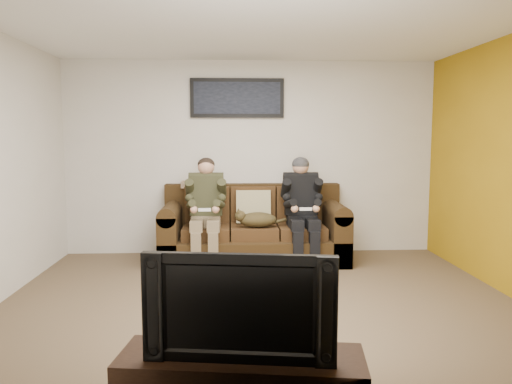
{
  "coord_description": "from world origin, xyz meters",
  "views": [
    {
      "loc": [
        -0.28,
        -4.53,
        1.59
      ],
      "look_at": [
        0.01,
        1.2,
        0.95
      ],
      "focal_mm": 35.0,
      "sensor_mm": 36.0,
      "label": 1
    }
  ],
  "objects": [
    {
      "name": "wall_back",
      "position": [
        0.0,
        2.25,
        1.3
      ],
      "size": [
        5.0,
        0.0,
        5.0
      ],
      "primitive_type": "plane",
      "rotation": [
        1.57,
        0.0,
        0.0
      ],
      "color": "beige",
      "rests_on": "ground"
    },
    {
      "name": "framed_poster",
      "position": [
        -0.19,
        2.22,
        2.1
      ],
      "size": [
        1.25,
        0.05,
        0.52
      ],
      "color": "black",
      "rests_on": "wall_back"
    },
    {
      "name": "throw_pillow",
      "position": [
        0.01,
        1.88,
        0.68
      ],
      "size": [
        0.45,
        0.21,
        0.44
      ],
      "primitive_type": "cube",
      "rotation": [
        -0.21,
        0.0,
        0.0
      ],
      "color": "tan",
      "rests_on": "sofa"
    },
    {
      "name": "floor",
      "position": [
        0.0,
        0.0,
        0.0
      ],
      "size": [
        5.0,
        5.0,
        0.0
      ],
      "primitive_type": "plane",
      "color": "brown",
      "rests_on": "ground"
    },
    {
      "name": "person_right",
      "position": [
        0.62,
        1.64,
        0.75
      ],
      "size": [
        0.51,
        0.86,
        1.33
      ],
      "color": "black",
      "rests_on": "sofa"
    },
    {
      "name": "ceiling",
      "position": [
        0.0,
        0.0,
        2.6
      ],
      "size": [
        5.0,
        5.0,
        0.0
      ],
      "primitive_type": "plane",
      "rotation": [
        3.14,
        0.0,
        0.0
      ],
      "color": "silver",
      "rests_on": "ground"
    },
    {
      "name": "cat",
      "position": [
        0.04,
        1.56,
        0.57
      ],
      "size": [
        0.66,
        0.26,
        0.24
      ],
      "color": "#4D3F1E",
      "rests_on": "sofa"
    },
    {
      "name": "throw_blanket",
      "position": [
        -0.7,
        2.13,
        0.96
      ],
      "size": [
        0.48,
        0.23,
        0.08
      ],
      "primitive_type": "cube",
      "color": "#C0AB8D",
      "rests_on": "sofa"
    },
    {
      "name": "sofa",
      "position": [
        0.01,
        1.83,
        0.36
      ],
      "size": [
        2.33,
        1.01,
        0.96
      ],
      "color": "#30200E",
      "rests_on": "ground"
    },
    {
      "name": "television",
      "position": [
        -0.23,
        -1.95,
        0.71
      ],
      "size": [
        1.02,
        0.27,
        0.58
      ],
      "primitive_type": "imported",
      "rotation": [
        0.0,
        0.0,
        -0.14
      ],
      "color": "black",
      "rests_on": "tv_stand"
    },
    {
      "name": "wall_front",
      "position": [
        0.0,
        -2.25,
        1.3
      ],
      "size": [
        5.0,
        0.0,
        5.0
      ],
      "primitive_type": "plane",
      "rotation": [
        -1.57,
        0.0,
        0.0
      ],
      "color": "beige",
      "rests_on": "ground"
    },
    {
      "name": "person_left",
      "position": [
        -0.59,
        1.64,
        0.75
      ],
      "size": [
        0.51,
        0.87,
        1.32
      ],
      "color": "#76654A",
      "rests_on": "sofa"
    }
  ]
}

